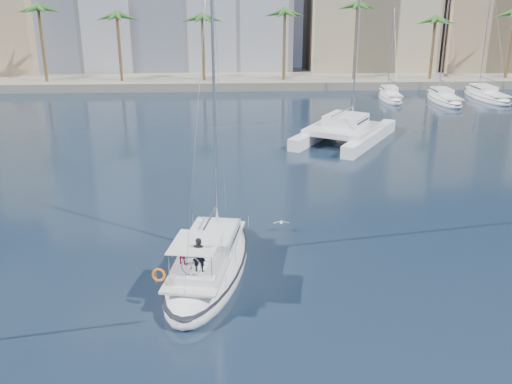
{
  "coord_description": "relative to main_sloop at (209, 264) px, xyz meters",
  "views": [
    {
      "loc": [
        -1.35,
        -27.18,
        13.76
      ],
      "look_at": [
        0.03,
        1.5,
        3.52
      ],
      "focal_mm": 40.0,
      "sensor_mm": 36.0,
      "label": 1
    }
  ],
  "objects": [
    {
      "name": "ground",
      "position": [
        2.51,
        0.92,
        -0.52
      ],
      "size": [
        160.0,
        160.0,
        0.0
      ],
      "primitive_type": "plane",
      "color": "black",
      "rests_on": "ground"
    },
    {
      "name": "quay",
      "position": [
        2.51,
        61.92,
        0.08
      ],
      "size": [
        120.0,
        14.0,
        1.2
      ],
      "primitive_type": "cube",
      "color": "gray",
      "rests_on": "ground"
    },
    {
      "name": "building_beige",
      "position": [
        24.51,
        70.92,
        9.48
      ],
      "size": [
        20.0,
        14.0,
        20.0
      ],
      "primitive_type": "cube",
      "color": "tan",
      "rests_on": "ground"
    },
    {
      "name": "building_tan_right",
      "position": [
        44.51,
        68.92,
        8.48
      ],
      "size": [
        18.0,
        12.0,
        18.0
      ],
      "primitive_type": "cube",
      "color": "tan",
      "rests_on": "ground"
    },
    {
      "name": "palm_centre",
      "position": [
        2.51,
        57.92,
        9.76
      ],
      "size": [
        3.6,
        3.6,
        12.3
      ],
      "color": "brown",
      "rests_on": "ground"
    },
    {
      "name": "palm_right",
      "position": [
        36.51,
        57.92,
        9.76
      ],
      "size": [
        3.6,
        3.6,
        12.3
      ],
      "color": "brown",
      "rests_on": "ground"
    },
    {
      "name": "main_sloop",
      "position": [
        0.0,
        0.0,
        0.0
      ],
      "size": [
        5.62,
        11.85,
        16.9
      ],
      "rotation": [
        0.0,
        0.0,
        -0.18
      ],
      "color": "white",
      "rests_on": "ground"
    },
    {
      "name": "catamaran",
      "position": [
        12.21,
        26.63,
        0.64
      ],
      "size": [
        11.89,
        13.93,
        18.17
      ],
      "rotation": [
        0.0,
        0.0,
        -0.55
      ],
      "color": "white",
      "rests_on": "ground"
    },
    {
      "name": "seagull",
      "position": [
        4.19,
        5.11,
        0.08
      ],
      "size": [
        0.96,
        0.41,
        0.18
      ],
      "color": "silver",
      "rests_on": "ground"
    },
    {
      "name": "moored_yacht_a",
      "position": [
        22.51,
        47.92,
        -0.52
      ],
      "size": [
        3.37,
        9.52,
        11.9
      ],
      "primitive_type": null,
      "rotation": [
        0.0,
        0.0,
        -0.07
      ],
      "color": "white",
      "rests_on": "ground"
    },
    {
      "name": "moored_yacht_b",
      "position": [
        29.01,
        45.92,
        -0.52
      ],
      "size": [
        3.32,
        10.83,
        13.72
      ],
      "primitive_type": null,
      "rotation": [
        0.0,
        0.0,
        -0.02
      ],
      "color": "white",
      "rests_on": "ground"
    },
    {
      "name": "moored_yacht_c",
      "position": [
        35.51,
        47.92,
        -0.52
      ],
      "size": [
        3.98,
        12.33,
        15.54
      ],
      "primitive_type": null,
      "rotation": [
        0.0,
        0.0,
        0.03
      ],
      "color": "white",
      "rests_on": "ground"
    }
  ]
}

